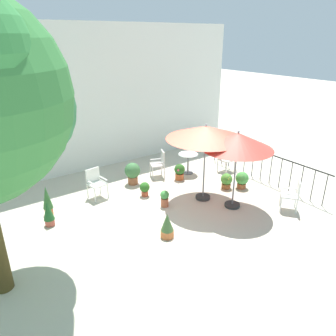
{
  "coord_description": "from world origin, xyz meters",
  "views": [
    {
      "loc": [
        -4.93,
        -6.33,
        4.58
      ],
      "look_at": [
        0.0,
        0.6,
        1.05
      ],
      "focal_mm": 34.32,
      "sensor_mm": 36.0,
      "label": 1
    }
  ],
  "objects": [
    {
      "name": "patio_chair_0",
      "position": [
        2.5,
        -1.87,
        0.53
      ],
      "size": [
        0.62,
        0.62,
        0.92
      ],
      "color": "white",
      "rests_on": "ground"
    },
    {
      "name": "patio_umbrella_0",
      "position": [
        0.94,
        0.1,
        2.06
      ],
      "size": [
        2.26,
        2.26,
        2.32
      ],
      "color": "#2D2D2D",
      "rests_on": "ground"
    },
    {
      "name": "potted_plant_8",
      "position": [
        -3.14,
        1.83,
        0.46
      ],
      "size": [
        0.27,
        0.27,
        0.87
      ],
      "color": "#C16A3C",
      "rests_on": "ground"
    },
    {
      "name": "potted_plant_4",
      "position": [
        2.43,
        -0.08,
        0.3
      ],
      "size": [
        0.41,
        0.41,
        0.55
      ],
      "color": "#9C5530",
      "rests_on": "ground"
    },
    {
      "name": "cafe_table_0",
      "position": [
        1.77,
        1.87,
        0.51
      ],
      "size": [
        0.68,
        0.68,
        0.73
      ],
      "color": "silver",
      "rests_on": "ground"
    },
    {
      "name": "potted_plant_3",
      "position": [
        -0.4,
        1.26,
        0.25
      ],
      "size": [
        0.31,
        0.31,
        0.45
      ],
      "color": "#B14B2F",
      "rests_on": "ground"
    },
    {
      "name": "patio_umbrella_1",
      "position": [
        1.31,
        -0.76,
        1.96
      ],
      "size": [
        1.94,
        1.94,
        2.26
      ],
      "color": "#2D2D2D",
      "rests_on": "ground"
    },
    {
      "name": "potted_plant_2",
      "position": [
        2.02,
        0.2,
        0.27
      ],
      "size": [
        0.37,
        0.37,
        0.5
      ],
      "color": "#9E592C",
      "rests_on": "ground"
    },
    {
      "name": "potted_plant_1",
      "position": [
        1.2,
        1.62,
        0.3
      ],
      "size": [
        0.36,
        0.37,
        0.55
      ],
      "color": "#BC592E",
      "rests_on": "ground"
    },
    {
      "name": "ground_plane",
      "position": [
        0.0,
        0.0,
        0.0
      ],
      "size": [
        60.0,
        60.0,
        0.0
      ],
      "primitive_type": "plane",
      "color": "beige"
    },
    {
      "name": "potted_plant_7",
      "position": [
        -1.1,
        -0.92,
        0.31
      ],
      "size": [
        0.33,
        0.33,
        0.65
      ],
      "color": "#C36B38",
      "rests_on": "ground"
    },
    {
      "name": "potted_plant_6",
      "position": [
        -3.29,
        1.27,
        0.37
      ],
      "size": [
        0.28,
        0.28,
        0.71
      ],
      "color": "#B25240",
      "rests_on": "ground"
    },
    {
      "name": "terrace_railing",
      "position": [
        3.45,
        -0.0,
        0.69
      ],
      "size": [
        0.03,
        4.89,
        1.01
      ],
      "color": "black",
      "rests_on": "ground"
    },
    {
      "name": "patio_chair_3",
      "position": [
        -1.64,
        2.05,
        0.53
      ],
      "size": [
        0.54,
        0.53,
        0.91
      ],
      "color": "white",
      "rests_on": "ground"
    },
    {
      "name": "potted_plant_0",
      "position": [
        -0.27,
        2.23,
        0.42
      ],
      "size": [
        0.53,
        0.52,
        0.74
      ],
      "color": "brown",
      "rests_on": "ground"
    },
    {
      "name": "patio_chair_2",
      "position": [
        0.8,
        2.24,
        0.52
      ],
      "size": [
        0.57,
        0.58,
        0.92
      ],
      "color": "silver",
      "rests_on": "ground"
    },
    {
      "name": "patio_chair_1",
      "position": [
        3.02,
        1.29,
        0.5
      ],
      "size": [
        0.49,
        0.47,
        0.85
      ],
      "color": "white",
      "rests_on": "ground"
    },
    {
      "name": "villa_facade",
      "position": [
        0.0,
        4.38,
        2.5
      ],
      "size": [
        10.89,
        0.3,
        5.01
      ],
      "primitive_type": "cube",
      "color": "silver",
      "rests_on": "ground"
    },
    {
      "name": "potted_plant_5",
      "position": [
        -0.28,
        0.37,
        0.26
      ],
      "size": [
        0.26,
        0.26,
        0.49
      ],
      "color": "#AF5A3C",
      "rests_on": "ground"
    }
  ]
}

